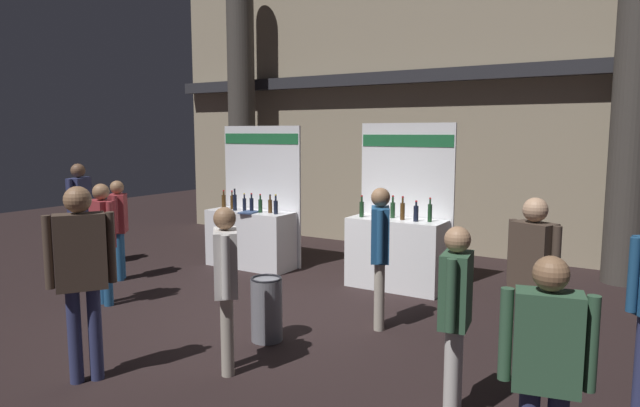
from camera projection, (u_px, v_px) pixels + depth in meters
name	position (u px, v px, depth m)	size (l,w,h in m)	color
ground_plane	(268.00, 316.00, 7.07)	(24.00, 24.00, 0.00)	black
hall_colonnade	(415.00, 95.00, 10.75)	(11.71, 1.25, 6.13)	gray
exhibitor_booth_0	(252.00, 232.00, 9.60)	(1.62, 0.72, 2.43)	white
exhibitor_booth_1	(398.00, 246.00, 8.29)	(1.50, 0.66, 2.46)	white
trash_bin	(267.00, 309.00, 6.19)	(0.35, 0.35, 0.72)	slate
visitor_0	(103.00, 235.00, 7.41)	(0.49, 0.26, 1.65)	navy
visitor_2	(380.00, 246.00, 6.52)	(0.35, 0.50, 1.68)	#ADA393
visitor_3	(455.00, 307.00, 4.46)	(0.26, 0.52, 1.58)	silver
visitor_4	(546.00, 363.00, 3.34)	(0.54, 0.29, 1.60)	navy
visitor_5	(226.00, 275.00, 5.30)	(0.45, 0.48, 1.62)	#ADA393
visitor_6	(532.00, 271.00, 5.20)	(0.51, 0.37, 1.72)	#33563D
visitor_7	(119.00, 222.00, 8.70)	(0.38, 0.40, 1.57)	navy
visitor_8	(80.00, 205.00, 9.55)	(0.37, 0.55, 1.79)	#33563D
visitor_9	(81.00, 265.00, 5.08)	(0.42, 0.52, 1.84)	navy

